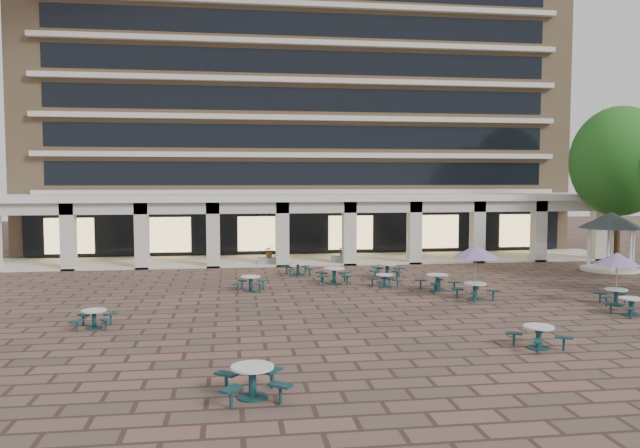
% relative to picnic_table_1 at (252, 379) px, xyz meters
% --- Properties ---
extents(ground, '(120.00, 120.00, 0.00)m').
position_rel_picnic_table_1_xyz_m(ground, '(4.73, 11.00, -0.48)').
color(ground, brown).
rests_on(ground, ground).
extents(apartment_building, '(40.00, 15.50, 25.20)m').
position_rel_picnic_table_1_xyz_m(apartment_building, '(4.73, 36.47, 12.12)').
color(apartment_building, '#9C7B58').
rests_on(apartment_building, ground).
extents(retail_arcade, '(42.00, 6.60, 4.40)m').
position_rel_picnic_table_1_xyz_m(retail_arcade, '(4.73, 25.80, 2.52)').
color(retail_arcade, white).
rests_on(retail_arcade, ground).
extents(picnic_table_1, '(1.92, 1.92, 0.80)m').
position_rel_picnic_table_1_xyz_m(picnic_table_1, '(0.00, 0.00, 0.00)').
color(picnic_table_1, '#163E42').
rests_on(picnic_table_1, ground).
extents(picnic_table_2, '(1.90, 1.90, 0.72)m').
position_rel_picnic_table_1_xyz_m(picnic_table_2, '(9.12, 3.26, -0.04)').
color(picnic_table_2, '#163E42').
rests_on(picnic_table_2, ground).
extents(picnic_table_3, '(1.75, 1.75, 0.70)m').
position_rel_picnic_table_1_xyz_m(picnic_table_3, '(15.09, 7.30, -0.06)').
color(picnic_table_3, '#163E42').
rests_on(picnic_table_3, ground).
extents(picnic_table_5, '(1.50, 1.50, 0.67)m').
position_rel_picnic_table_1_xyz_m(picnic_table_5, '(-5.41, 8.07, -0.08)').
color(picnic_table_5, '#163E42').
rests_on(picnic_table_5, ground).
extents(picnic_table_6, '(2.11, 2.11, 2.44)m').
position_rel_picnic_table_1_xyz_m(picnic_table_6, '(10.24, 11.24, 1.60)').
color(picnic_table_6, '#163E42').
rests_on(picnic_table_6, ground).
extents(picnic_table_7, '(2.08, 2.08, 0.79)m').
position_rel_picnic_table_1_xyz_m(picnic_table_7, '(9.34, 13.73, -0.01)').
color(picnic_table_7, '#163E42').
rests_on(picnic_table_7, ground).
extents(picnic_table_8, '(1.83, 1.83, 0.72)m').
position_rel_picnic_table_1_xyz_m(picnic_table_8, '(0.40, 14.88, -0.05)').
color(picnic_table_8, '#163E42').
rests_on(picnic_table_8, ground).
extents(picnic_table_9, '(1.63, 1.63, 0.65)m').
position_rel_picnic_table_1_xyz_m(picnic_table_9, '(7.05, 15.02, -0.09)').
color(picnic_table_9, '#163E42').
rests_on(picnic_table_9, ground).
extents(picnic_table_10, '(2.18, 2.18, 0.81)m').
position_rel_picnic_table_1_xyz_m(picnic_table_10, '(7.87, 17.75, 0.01)').
color(picnic_table_10, '#163E42').
rests_on(picnic_table_10, ground).
extents(picnic_table_11, '(1.94, 1.94, 2.24)m').
position_rel_picnic_table_1_xyz_m(picnic_table_11, '(15.72, 9.24, 1.43)').
color(picnic_table_11, '#163E42').
rests_on(picnic_table_11, ground).
extents(picnic_table_12, '(1.77, 1.77, 0.73)m').
position_rel_picnic_table_1_xyz_m(picnic_table_12, '(3.17, 19.44, -0.04)').
color(picnic_table_12, '#163E42').
rests_on(picnic_table_12, ground).
extents(picnic_table_13, '(1.96, 1.96, 0.83)m').
position_rel_picnic_table_1_xyz_m(picnic_table_13, '(4.72, 16.39, 0.02)').
color(picnic_table_13, '#163E42').
rests_on(picnic_table_13, ground).
extents(gazebo, '(3.68, 3.68, 3.42)m').
position_rel_picnic_table_1_xyz_m(gazebo, '(21.63, 18.80, 2.10)').
color(gazebo, beige).
rests_on(gazebo, ground).
extents(tree_east_c, '(5.97, 5.97, 9.94)m').
position_rel_picnic_table_1_xyz_m(tree_east_c, '(23.52, 21.02, 6.02)').
color(tree_east_c, '#3F2919').
rests_on(tree_east_c, ground).
extents(planter_left, '(1.50, 0.61, 1.27)m').
position_rel_picnic_table_1_xyz_m(planter_left, '(1.85, 23.90, 0.03)').
color(planter_left, '#989792').
rests_on(planter_left, ground).
extents(planter_right, '(1.50, 0.65, 1.21)m').
position_rel_picnic_table_1_xyz_m(planter_right, '(6.55, 23.90, -0.01)').
color(planter_right, '#989792').
rests_on(planter_right, ground).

